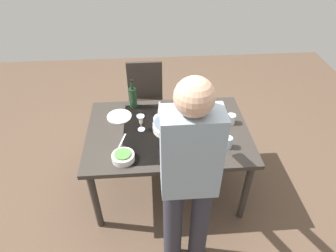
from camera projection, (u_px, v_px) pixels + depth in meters
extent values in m
plane|color=brown|center=(168.00, 185.00, 3.10)|extent=(6.00, 6.00, 0.00)
cube|color=#332D28|center=(168.00, 132.00, 2.65)|extent=(1.43, 0.98, 0.04)
cube|color=#B2B7C1|center=(168.00, 131.00, 2.64)|extent=(0.79, 0.83, 0.00)
cylinder|color=#332D28|center=(224.00, 130.00, 3.25)|extent=(0.06, 0.06, 0.69)
cylinder|color=#332D28|center=(105.00, 136.00, 3.17)|extent=(0.06, 0.06, 0.69)
cylinder|color=#332D28|center=(246.00, 192.00, 2.59)|extent=(0.06, 0.06, 0.69)
cylinder|color=#332D28|center=(95.00, 201.00, 2.52)|extent=(0.06, 0.06, 0.69)
cube|color=black|center=(146.00, 106.00, 3.42)|extent=(0.40, 0.40, 0.04)
cube|color=#332D28|center=(145.00, 80.00, 3.41)|extent=(0.40, 0.04, 0.45)
cylinder|color=#332D28|center=(160.00, 113.00, 3.70)|extent=(0.04, 0.04, 0.43)
cylinder|color=#332D28|center=(133.00, 114.00, 3.68)|extent=(0.04, 0.04, 0.43)
cylinder|color=#332D28|center=(162.00, 130.00, 3.44)|extent=(0.04, 0.04, 0.43)
cylinder|color=#332D28|center=(132.00, 132.00, 3.42)|extent=(0.04, 0.04, 0.43)
cylinder|color=#2D2D38|center=(173.00, 226.00, 2.22)|extent=(0.14, 0.14, 0.88)
cylinder|color=#2D2D38|center=(199.00, 224.00, 2.23)|extent=(0.14, 0.14, 0.88)
cube|color=#8C9EAD|center=(191.00, 154.00, 1.76)|extent=(0.36, 0.20, 0.60)
sphere|color=tan|center=(194.00, 97.00, 1.52)|extent=(0.22, 0.22, 0.22)
cylinder|color=#8C9EAD|center=(160.00, 121.00, 1.89)|extent=(0.08, 0.52, 0.40)
cylinder|color=#8C9EAD|center=(213.00, 118.00, 1.91)|extent=(0.08, 0.52, 0.40)
cylinder|color=black|center=(133.00, 98.00, 2.87)|extent=(0.07, 0.07, 0.20)
cylinder|color=black|center=(132.00, 85.00, 2.78)|extent=(0.03, 0.03, 0.08)
cylinder|color=black|center=(131.00, 81.00, 2.75)|extent=(0.03, 0.03, 0.02)
cylinder|color=white|center=(141.00, 129.00, 2.65)|extent=(0.06, 0.06, 0.01)
cylinder|color=white|center=(141.00, 126.00, 2.62)|extent=(0.01, 0.01, 0.07)
cone|color=white|center=(141.00, 119.00, 2.58)|extent=(0.07, 0.07, 0.07)
cylinder|color=beige|center=(141.00, 122.00, 2.59)|extent=(0.03, 0.03, 0.03)
cylinder|color=silver|center=(195.00, 136.00, 2.51)|extent=(0.07, 0.07, 0.09)
cylinder|color=silver|center=(231.00, 119.00, 2.70)|extent=(0.08, 0.08, 0.09)
cylinder|color=silver|center=(228.00, 142.00, 2.44)|extent=(0.07, 0.07, 0.10)
cylinder|color=silver|center=(165.00, 144.00, 2.41)|extent=(0.07, 0.07, 0.11)
cylinder|color=silver|center=(169.00, 127.00, 2.64)|extent=(0.30, 0.30, 0.05)
cylinder|color=#C6562D|center=(169.00, 125.00, 2.62)|extent=(0.22, 0.22, 0.03)
cylinder|color=silver|center=(123.00, 157.00, 2.34)|extent=(0.18, 0.18, 0.05)
cylinder|color=#4C843D|center=(123.00, 155.00, 2.32)|extent=(0.13, 0.13, 0.03)
cylinder|color=silver|center=(119.00, 116.00, 2.79)|extent=(0.23, 0.23, 0.01)
cylinder|color=silver|center=(213.00, 113.00, 2.83)|extent=(0.23, 0.23, 0.01)
cube|color=silver|center=(159.00, 108.00, 2.91)|extent=(0.04, 0.20, 0.00)
cube|color=silver|center=(122.00, 141.00, 2.53)|extent=(0.06, 0.18, 0.00)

